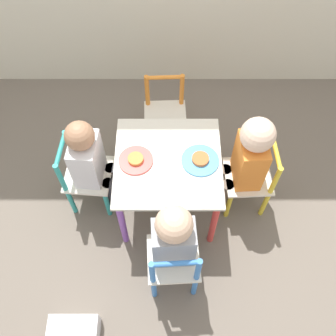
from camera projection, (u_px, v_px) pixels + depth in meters
ground_plane at (168, 202)px, 2.44m from camera, size 6.00×6.00×0.00m
kids_table at (168, 168)px, 2.10m from camera, size 0.56×0.56×0.47m
chair_yellow at (251, 177)px, 2.23m from camera, size 0.27×0.27×0.52m
chair_teal at (85, 176)px, 2.24m from camera, size 0.28×0.28×0.52m
chair_blue at (174, 264)px, 1.97m from camera, size 0.27×0.27×0.52m
chair_orange at (165, 116)px, 2.47m from camera, size 0.27×0.27×0.52m
child_right at (247, 158)px, 2.06m from camera, size 0.23×0.21×0.75m
child_left at (91, 161)px, 2.09m from camera, size 0.22×0.21×0.72m
child_front at (173, 238)px, 1.84m from camera, size 0.21×0.22×0.73m
plate_right at (200, 160)px, 2.03m from camera, size 0.20×0.20×0.03m
plate_left at (136, 160)px, 2.03m from camera, size 0.18×0.18×0.03m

